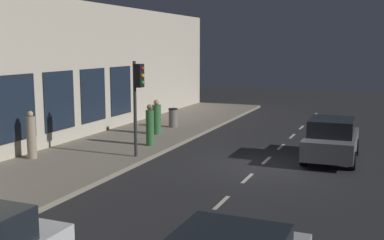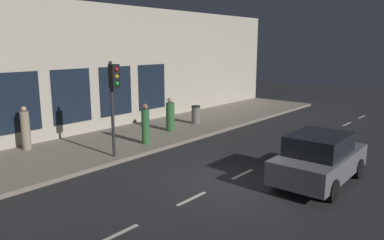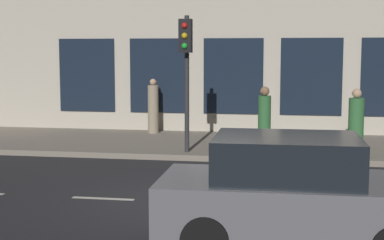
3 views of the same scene
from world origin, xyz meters
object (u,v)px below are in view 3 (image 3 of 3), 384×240
Objects in this scene: pedestrian_1 at (264,121)px; parked_car_0 at (294,193)px; traffic_light at (186,55)px; pedestrian_2 at (153,108)px; pedestrian_0 at (356,121)px.

parked_car_0 is at bearing 127.59° from pedestrian_1.
traffic_light reaches higher than pedestrian_2.
pedestrian_1 reaches higher than pedestrian_0.
pedestrian_1 is 0.98× the size of pedestrian_2.
pedestrian_0 is (1.44, -4.39, -1.78)m from traffic_light.
traffic_light is 2.68m from pedestrian_1.
pedestrian_1 is at bearing 145.59° from pedestrian_0.
parked_car_0 is at bearing -20.24° from pedestrian_2.
pedestrian_2 is at bearing 26.06° from traffic_light.
parked_car_0 is 10.96m from pedestrian_2.
traffic_light reaches higher than pedestrian_0.
pedestrian_0 is 6.41m from pedestrian_2.
pedestrian_1 is at bearing -74.47° from traffic_light.
traffic_light is at bearing -17.92° from pedestrian_2.
pedestrian_1 is (-0.89, 2.41, 0.06)m from pedestrian_0.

